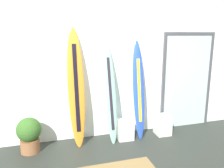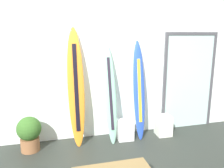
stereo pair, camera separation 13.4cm
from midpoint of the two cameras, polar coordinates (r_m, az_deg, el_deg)
name	(u,v)px [view 1 (the left image)]	position (r m, az deg, el deg)	size (l,w,h in m)	color
ground	(121,167)	(3.82, 1.22, -20.21)	(8.00, 8.00, 0.04)	#2C302B
wall_back	(101,67)	(4.52, -3.68, 4.26)	(7.20, 0.20, 2.80)	white
surfboard_sunset	(76,88)	(4.16, -9.91, -1.01)	(0.31, 0.42, 2.17)	orange
surfboard_seafoam	(110,94)	(4.29, -1.36, -2.43)	(0.25, 0.49, 1.88)	#89C7A9
surfboard_cobalt	(139,90)	(4.47, 5.85, -1.57)	(0.24, 0.43, 1.92)	blue
display_block_left	(163,125)	(4.87, 11.84, -9.96)	(0.30, 0.30, 0.41)	white
display_block_center	(125,130)	(4.59, 2.38, -11.35)	(0.31, 0.31, 0.38)	silver
glass_door	(187,79)	(5.22, 17.57, 1.18)	(1.21, 0.06, 2.08)	silver
potted_plant	(29,134)	(4.32, -20.93, -11.57)	(0.42, 0.42, 0.63)	brown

